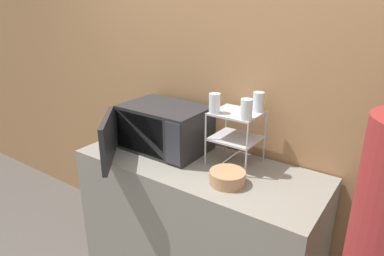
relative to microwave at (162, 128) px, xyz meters
name	(u,v)px	position (x,y,z in m)	size (l,w,h in m)	color
wall_back	(228,93)	(0.32, 0.31, 0.22)	(8.00, 0.06, 2.60)	#9E7047
counter	(197,226)	(0.32, -0.05, -0.62)	(1.56, 0.63, 0.93)	gray
microwave	(162,128)	(0.00, 0.00, 0.00)	(0.58, 0.73, 0.30)	#262628
dish_rack	(236,127)	(0.50, 0.09, 0.09)	(0.28, 0.26, 0.33)	#B2B2B7
glass_front_left	(215,103)	(0.40, 0.00, 0.24)	(0.07, 0.07, 0.12)	silver
glass_back_right	(258,102)	(0.59, 0.18, 0.24)	(0.07, 0.07, 0.12)	silver
glass_front_right	(246,109)	(0.60, 0.00, 0.24)	(0.07, 0.07, 0.12)	silver
bowl	(227,178)	(0.59, -0.16, -0.12)	(0.20, 0.20, 0.07)	#AD7F56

